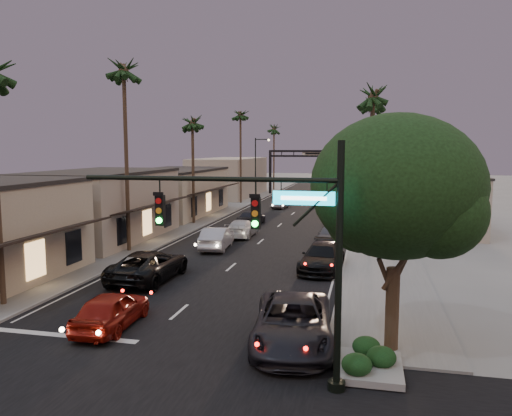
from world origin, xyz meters
The scene contains 31 objects.
ground centered at (0.00, 40.00, 0.00)m, with size 200.00×200.00×0.00m, color slate.
road centered at (0.00, 45.00, 0.00)m, with size 14.00×120.00×0.02m, color black.
sidewalk_left centered at (-9.50, 52.00, 0.06)m, with size 5.00×92.00×0.12m, color slate.
sidewalk_right centered at (9.50, 52.00, 0.06)m, with size 5.00×92.00×0.12m, color slate.
storefront_mid centered at (-13.00, 26.00, 2.75)m, with size 8.00×14.00×5.50m, color #A49683.
storefront_far centered at (-13.00, 42.00, 2.50)m, with size 8.00×16.00×5.00m, color tan.
storefront_dist centered at (-13.00, 65.00, 3.00)m, with size 8.00×20.00×6.00m, color #A49683.
building_right centered at (14.00, 40.00, 2.50)m, with size 8.00×18.00×5.00m, color #A49683.
traffic_signal centered at (5.69, 4.00, 5.08)m, with size 8.51×0.22×7.80m.
corner_tree centered at (9.48, 7.45, 5.98)m, with size 6.20×6.20×8.80m.
planter centered at (8.60, 5.50, 0.00)m, with size 2.20×2.60×0.24m, color gray.
arch centered at (0.00, 70.00, 5.53)m, with size 15.20×0.40×7.27m.
streetlight_right centered at (6.92, 45.00, 5.33)m, with size 2.13×0.30×9.00m.
streetlight_left centered at (-6.92, 58.00, 5.33)m, with size 2.13×0.30×9.00m.
palm_lb centered at (-8.60, 22.00, 13.39)m, with size 3.20×3.20×15.20m.
palm_lc centered at (-8.60, 36.00, 10.47)m, with size 3.20×3.20×12.20m.
palm_ld centered at (-8.60, 55.00, 12.42)m, with size 3.20×3.20×14.20m.
palm_ra centered at (8.60, 24.00, 11.44)m, with size 3.20×3.20×13.20m.
palm_rb centered at (8.60, 44.00, 12.42)m, with size 3.20×3.20×14.20m.
palm_rc centered at (8.60, 64.00, 10.47)m, with size 3.20×3.20×12.20m.
palm_far centered at (-8.30, 78.00, 11.44)m, with size 3.20×3.20×13.20m.
oncoming_red centered at (-2.03, 7.46, 0.79)m, with size 1.87×4.64×1.58m, color maroon.
oncoming_pickup centered at (-3.75, 14.93, 0.87)m, with size 2.90×6.29×1.75m, color black.
oncoming_silver centered at (-2.61, 24.39, 0.84)m, with size 1.77×5.08×1.67m, color #A8A7AD.
oncoming_white centered at (-2.06, 29.89, 0.74)m, with size 2.07×5.09×1.48m, color #B8B8B8.
oncoming_dgrey centered at (-2.77, 36.46, 0.77)m, with size 1.83×4.54×1.55m, color black.
oncoming_grey_far centered at (-2.30, 50.72, 0.67)m, with size 1.43×4.09×1.35m, color #49484D.
curbside_near centered at (5.72, 7.31, 0.90)m, with size 2.97×6.45×1.79m, color black.
curbside_black centered at (5.75, 19.51, 0.83)m, with size 2.32×5.71×1.66m, color black.
curbside_grey centered at (5.61, 28.14, 0.74)m, with size 1.75×4.36×1.49m, color #4D4E52.
curbside_far centered at (5.13, 47.20, 0.70)m, with size 1.49×4.28×1.41m, color black.
Camera 1 is at (8.39, -11.07, 7.56)m, focal length 35.00 mm.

